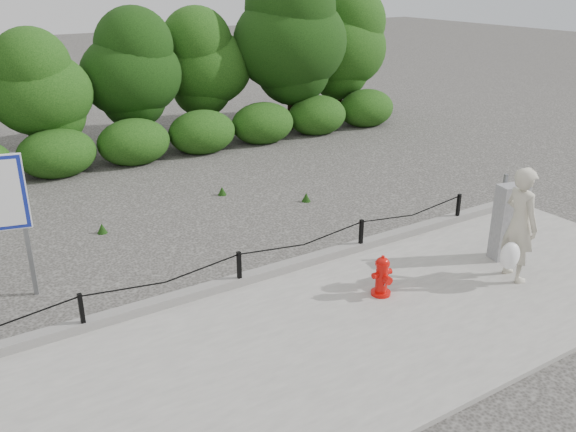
# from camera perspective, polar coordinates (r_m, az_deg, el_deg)

# --- Properties ---
(ground) EXTENTS (90.00, 90.00, 0.00)m
(ground) POSITION_cam_1_polar(r_m,az_deg,el_deg) (10.03, -4.52, -6.90)
(ground) COLOR #2D2B28
(ground) RESTS_ON ground
(sidewalk) EXTENTS (14.00, 4.00, 0.08)m
(sidewalk) POSITION_cam_1_polar(r_m,az_deg,el_deg) (8.54, 2.00, -12.17)
(sidewalk) COLOR gray
(sidewalk) RESTS_ON ground
(curb) EXTENTS (14.00, 0.22, 0.14)m
(curb) POSITION_cam_1_polar(r_m,az_deg,el_deg) (9.99, -4.68, -6.02)
(curb) COLOR slate
(curb) RESTS_ON sidewalk
(chain_barrier) EXTENTS (10.06, 0.06, 0.60)m
(chain_barrier) POSITION_cam_1_polar(r_m,az_deg,el_deg) (9.81, -4.60, -4.56)
(chain_barrier) COLOR black
(chain_barrier) RESTS_ON sidewalk
(treeline) EXTENTS (20.59, 3.70, 4.99)m
(treeline) POSITION_cam_1_polar(r_m,az_deg,el_deg) (17.55, -16.49, 13.69)
(treeline) COLOR black
(treeline) RESTS_ON ground
(fire_hydrant) EXTENTS (0.35, 0.36, 0.67)m
(fire_hydrant) POSITION_cam_1_polar(r_m,az_deg,el_deg) (9.66, 8.79, -5.60)
(fire_hydrant) COLOR #C30C07
(fire_hydrant) RESTS_ON sidewalk
(pedestrian) EXTENTS (0.82, 0.78, 1.92)m
(pedestrian) POSITION_cam_1_polar(r_m,az_deg,el_deg) (10.48, 20.84, -0.89)
(pedestrian) COLOR #BBB5A0
(pedestrian) RESTS_ON sidewalk
(utility_cabinet) EXTENTS (0.57, 0.43, 1.50)m
(utility_cabinet) POSITION_cam_1_polar(r_m,az_deg,el_deg) (11.29, 19.94, -0.51)
(utility_cabinet) COLOR #9B9B9E
(utility_cabinet) RESTS_ON sidewalk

